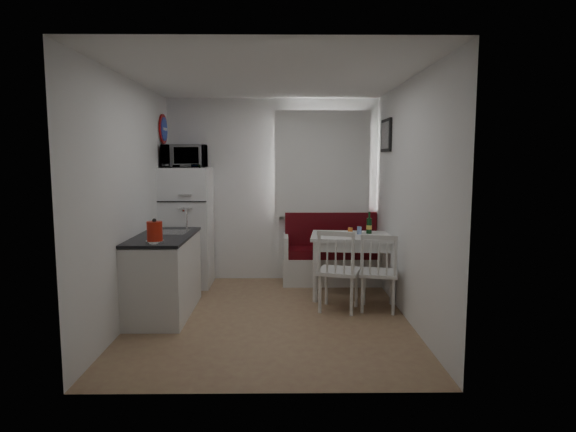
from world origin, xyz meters
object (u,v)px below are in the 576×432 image
chair_right (381,264)px  chair_left (340,262)px  fridge (187,227)px  wine_bottle (369,223)px  kitchen_counter (164,274)px  kettle (155,232)px  bench (331,260)px  microwave (185,156)px  dining_table (353,242)px

chair_right → chair_left: bearing=-166.6°
fridge → wine_bottle: (2.43, -0.48, 0.12)m
kitchen_counter → chair_right: kitchen_counter is taller
fridge → kettle: (0.03, -1.78, 0.21)m
chair_right → bench: bearing=120.1°
kettle → wine_bottle: 2.73m
bench → microwave: (-2.01, -0.16, 1.46)m
kitchen_counter → microwave: bearing=89.1°
dining_table → fridge: size_ratio=0.70×
chair_right → wine_bottle: (0.00, 0.76, 0.37)m
fridge → bench: bearing=3.2°
kitchen_counter → bench: size_ratio=0.96×
chair_right → fridge: (-2.43, 1.24, 0.25)m
chair_right → microwave: microwave is taller
fridge → wine_bottle: fridge is taller
bench → chair_right: (0.42, -1.35, 0.24)m
kitchen_counter → chair_left: kitchen_counter is taller
kettle → wine_bottle: bearing=28.5°
dining_table → fridge: (-2.22, 0.58, 0.11)m
chair_left → microwave: size_ratio=0.99×
chair_left → wine_bottle: bearing=76.3°
microwave → kettle: bearing=-89.0°
fridge → wine_bottle: 2.48m
chair_right → fridge: size_ratio=0.31×
kitchen_counter → kettle: bearing=-84.7°
chair_left → fridge: 2.34m
kitchen_counter → wine_bottle: size_ratio=4.69×
fridge → microwave: microwave is taller
kitchen_counter → chair_left: (1.99, 0.00, 0.13)m
bench → fridge: 2.07m
fridge → wine_bottle: size_ratio=5.80×
kettle → microwave: bearing=91.0°
wine_bottle → chair_left: bearing=-121.1°
chair_left → microwave: microwave is taller
bench → chair_left: 1.38m
bench → wine_bottle: (0.42, -0.59, 0.61)m
bench → wine_bottle: bearing=-54.5°
bench → chair_left: size_ratio=2.48×
dining_table → fridge: fridge is taller
kitchen_counter → kettle: size_ratio=5.37×
wine_bottle → dining_table: bearing=-154.9°
chair_left → chair_right: (0.46, 0.00, -0.03)m
dining_table → fridge: 2.29m
microwave → fridge: bearing=90.0°
wine_bottle → chair_right: bearing=-90.0°
dining_table → wine_bottle: (0.21, 0.10, 0.23)m
kitchen_counter → wine_bottle: (2.45, 0.77, 0.48)m
kettle → chair_right: bearing=12.7°
chair_left → kettle: kettle is taller
bench → microwave: size_ratio=2.45×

